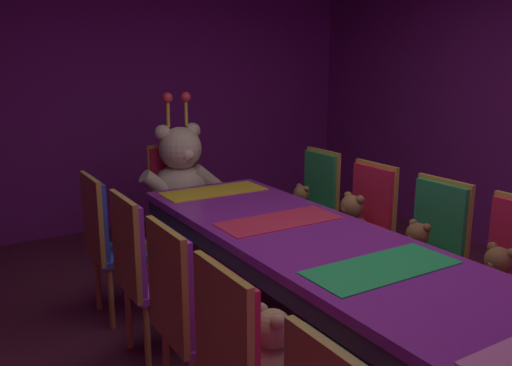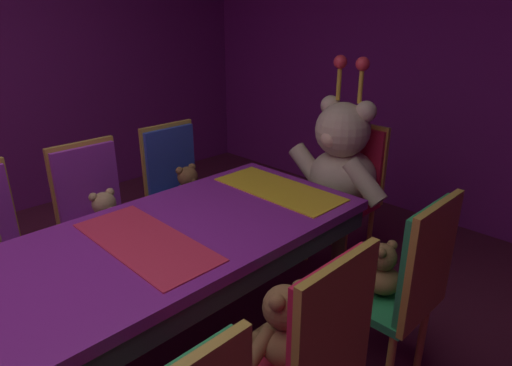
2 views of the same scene
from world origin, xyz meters
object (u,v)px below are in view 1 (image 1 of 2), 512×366
chair_right_2 (432,241)px  teddy_left_4 (127,232)px  banquet_table (324,256)px  chair_left_1 (241,360)px  chair_left_2 (184,304)px  teddy_right_2 (416,247)px  teddy_left_1 (273,350)px  teddy_right_4 (301,203)px  teddy_right_1 (497,277)px  teddy_right_3 (350,220)px  teddy_left_3 (164,260)px  chair_right_3 (366,217)px  king_teddy_bear (182,173)px  chair_left_4 (106,233)px  chair_right_4 (315,197)px  throne_chair (174,189)px  teddy_left_2 (211,302)px  chair_left_3 (140,262)px

chair_right_2 → teddy_left_4: bearing=-38.0°
banquet_table → chair_right_2: bearing=-1.5°
chair_left_1 → teddy_left_4: 1.77m
chair_left_2 → teddy_right_2: size_ratio=3.27×
teddy_left_1 → teddy_right_4: teddy_left_1 is taller
teddy_right_1 → teddy_right_3: size_ratio=0.91×
teddy_left_3 → teddy_right_1: bearing=-39.7°
chair_right_3 → banquet_table: bearing=34.2°
chair_right_3 → teddy_right_4: chair_right_3 is taller
king_teddy_bear → chair_left_2: bearing=-23.4°
chair_right_2 → chair_left_4: bearing=-35.6°
chair_right_3 → chair_right_4: (0.03, 0.64, 0.00)m
teddy_right_2 → chair_right_3: (0.14, 0.60, 0.02)m
teddy_left_3 → throne_chair: throne_chair is taller
throne_chair → king_teddy_bear: (0.00, -0.17, 0.18)m
teddy_left_1 → teddy_left_4: (-0.01, 1.77, -0.02)m
teddy_left_2 → king_teddy_bear: (0.70, 1.94, 0.20)m
teddy_left_4 → throne_chair: bearing=51.4°
chair_right_2 → throne_chair: 2.27m
teddy_left_4 → teddy_left_3: bearing=-88.2°
teddy_left_3 → chair_right_3: bearing=-0.4°
teddy_left_1 → king_teddy_bear: bearing=74.3°
teddy_left_3 → chair_right_4: chair_right_4 is taller
chair_left_4 → king_teddy_bear: bearing=40.0°
chair_right_3 → teddy_right_4: bearing=-79.9°
banquet_table → chair_right_4: (0.87, 1.22, -0.06)m
throne_chair → chair_left_4: bearing=-43.8°
chair_right_3 → chair_left_2: bearing=19.6°
teddy_right_2 → banquet_table: bearing=-1.8°
chair_left_3 → chair_left_1: bearing=-90.5°
teddy_right_3 → chair_right_2: bearing=103.9°
king_teddy_bear → chair_right_3: bearing=32.3°
banquet_table → chair_left_2: bearing=-178.2°
teddy_right_1 → teddy_right_4: 1.79m
chair_right_4 → throne_chair: same height
chair_left_2 → throne_chair: 2.28m
teddy_left_1 → chair_right_2: 1.64m
chair_left_3 → chair_right_4: bearing=20.3°
teddy_left_4 → teddy_right_4: teddy_left_4 is taller
teddy_left_4 → chair_right_2: 1.98m
chair_left_3 → throne_chair: same height
chair_left_4 → teddy_right_4: size_ratio=3.59×
chair_right_2 → teddy_right_2: chair_right_2 is taller
chair_left_3 → teddy_left_4: bearing=78.5°
teddy_left_1 → chair_left_3: size_ratio=0.34×
teddy_left_1 → teddy_right_4: (1.43, 1.79, -0.02)m
chair_left_1 → teddy_right_2: 1.64m
teddy_right_2 → teddy_left_2: bearing=0.2°
teddy_left_1 → chair_left_4: 1.77m
chair_left_1 → chair_right_4: size_ratio=1.00×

